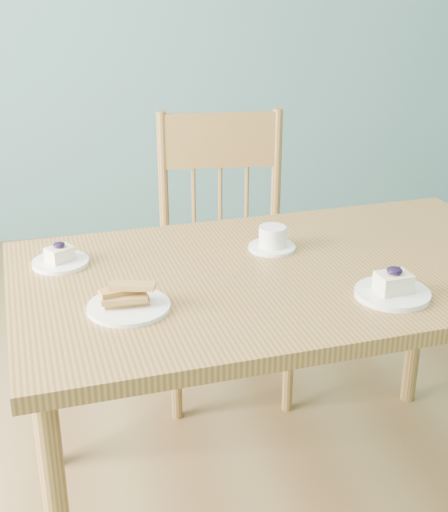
% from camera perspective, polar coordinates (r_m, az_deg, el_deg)
% --- Properties ---
extents(room, '(5.01, 5.01, 2.71)m').
position_cam_1_polar(room, '(1.53, 5.58, 16.73)').
color(room, olive).
rests_on(room, ground).
extents(dining_table, '(1.47, 0.91, 0.75)m').
position_cam_1_polar(dining_table, '(1.90, 4.83, -3.11)').
color(dining_table, '#A5753E').
rests_on(dining_table, ground).
extents(dining_chair, '(0.50, 0.48, 1.01)m').
position_cam_1_polar(dining_chair, '(2.56, 0.08, 0.07)').
color(dining_chair, '#A5753E').
rests_on(dining_chair, ground).
extents(cheesecake_plate_near, '(0.18, 0.18, 0.08)m').
position_cam_1_polar(cheesecake_plate_near, '(1.76, 13.35, -2.57)').
color(cheesecake_plate_near, white).
rests_on(cheesecake_plate_near, dining_table).
extents(cheesecake_plate_far, '(0.15, 0.15, 0.06)m').
position_cam_1_polar(cheesecake_plate_far, '(1.93, -12.96, -0.21)').
color(cheesecake_plate_far, white).
rests_on(cheesecake_plate_far, dining_table).
extents(coffee_cup, '(0.13, 0.13, 0.07)m').
position_cam_1_polar(coffee_cup, '(1.98, 3.91, 1.33)').
color(coffee_cup, white).
rests_on(coffee_cup, dining_table).
extents(biscotti_plate, '(0.19, 0.19, 0.06)m').
position_cam_1_polar(biscotti_plate, '(1.66, -7.65, -3.62)').
color(biscotti_plate, white).
rests_on(biscotti_plate, dining_table).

